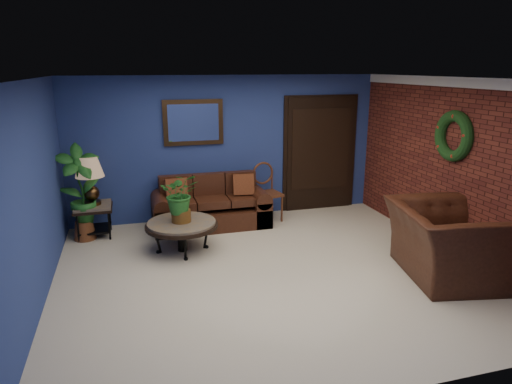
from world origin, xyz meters
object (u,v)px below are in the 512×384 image
object	(u,v)px
sofa	(210,209)
coffee_table	(182,225)
armchair	(447,242)
end_table	(94,212)
table_lamp	(90,175)
side_chair	(266,188)

from	to	relation	value
sofa	coffee_table	xyz separation A→B (m)	(-0.61, -1.02, 0.11)
armchair	end_table	bearing A→B (deg)	69.49
coffee_table	table_lamp	size ratio (longest dim) A/B	1.45
coffee_table	end_table	xyz separation A→B (m)	(-1.28, 0.99, 0.01)
table_lamp	armchair	size ratio (longest dim) A/B	0.51
sofa	end_table	world-z (taller)	sofa
sofa	side_chair	xyz separation A→B (m)	(1.01, 0.05, 0.29)
sofa	end_table	bearing A→B (deg)	-179.29
coffee_table	armchair	distance (m)	3.63
coffee_table	armchair	xyz separation A→B (m)	(3.17, -1.77, 0.07)
sofa	side_chair	distance (m)	1.05
side_chair	end_table	bearing A→B (deg)	171.41
end_table	side_chair	xyz separation A→B (m)	(2.89, 0.07, 0.17)
sofa	coffee_table	world-z (taller)	sofa
end_table	side_chair	world-z (taller)	side_chair
coffee_table	table_lamp	world-z (taller)	table_lamp
sofa	armchair	size ratio (longest dim) A/B	1.36
coffee_table	table_lamp	distance (m)	1.73
armchair	table_lamp	bearing A→B (deg)	69.49
end_table	side_chair	size ratio (longest dim) A/B	0.57
coffee_table	table_lamp	xyz separation A→B (m)	(-1.28, 0.99, 0.61)
table_lamp	coffee_table	bearing A→B (deg)	-37.90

